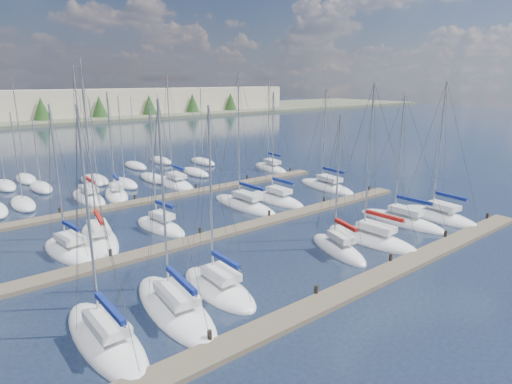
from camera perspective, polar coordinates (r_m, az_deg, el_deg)
ground at (r=78.33m, az=-21.61°, el=3.90°), size 400.00×400.00×0.00m
dock_near at (r=30.48m, az=14.55°, el=-11.58°), size 44.00×1.93×1.10m
dock_mid at (r=39.62m, az=-1.83°, el=-4.80°), size 44.00×1.93×1.10m
dock_far at (r=51.01m, az=-11.33°, el=-0.58°), size 44.00×1.93×1.10m
sailboat_k at (r=46.56m, az=-1.57°, el=-1.73°), size 2.89×10.20×15.16m
sailboat_e at (r=38.19m, az=15.11°, el=-6.05°), size 3.33×9.01×14.00m
sailboat_h at (r=37.57m, az=-23.61°, el=-7.18°), size 3.59×7.58×12.44m
sailboat_l at (r=48.77m, az=2.74°, el=-0.98°), size 2.79×8.51×12.87m
sailboat_o at (r=53.11m, az=-18.12°, el=-0.38°), size 3.79×7.08×12.82m
sailboat_a at (r=25.19m, az=-19.42°, el=-17.95°), size 2.79×9.21×13.06m
sailboat_d at (r=35.40m, az=10.88°, el=-7.47°), size 3.96×7.28×11.68m
sailboat_i at (r=39.28m, az=-20.19°, el=-5.87°), size 4.62×10.21×15.81m
sailboat_n at (r=53.00m, az=-21.43°, el=-0.70°), size 2.88×8.85×15.67m
sailboat_p at (r=57.06m, az=-10.77°, el=1.12°), size 3.46×9.15×15.08m
sailboat_r at (r=65.57m, az=1.99°, el=3.16°), size 3.99×8.90×14.02m
sailboat_c at (r=28.86m, az=-5.04°, el=-12.63°), size 3.07×7.63×12.71m
sailboat_f at (r=43.74m, az=18.79°, el=-3.66°), size 2.87×9.20×12.99m
sailboat_j at (r=40.82m, az=-12.61°, el=-4.52°), size 3.26×7.16×11.89m
sailboat_m at (r=55.16m, az=9.37°, el=0.70°), size 3.93×9.78×13.11m
sailboat_b at (r=27.03m, az=-10.81°, el=-14.92°), size 3.95×9.94×13.18m
sailboat_g at (r=46.49m, az=23.14°, el=-2.99°), size 3.74×8.69×14.05m
distant_boats at (r=61.79m, az=-20.88°, el=1.55°), size 36.93×20.75×13.30m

